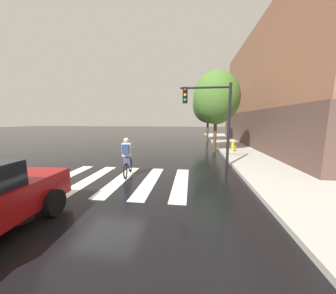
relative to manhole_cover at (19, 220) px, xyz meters
The scene contains 8 objects.
ground_plane 3.30m from the manhole_cover, 75.62° to the left, with size 120.00×120.00×0.00m, color black.
crosswalk_stripes 3.45m from the manhole_cover, 67.97° to the left, with size 5.55×3.79×0.01m.
manhole_cover is the anchor object (origin of this frame).
cyclist 4.13m from the manhole_cover, 69.62° to the left, with size 0.39×1.70×1.69m.
traffic_light_near 8.16m from the manhole_cover, 47.57° to the left, with size 2.47×0.28×4.20m.
fire_hydrant 12.35m from the manhole_cover, 54.35° to the left, with size 0.33×0.22×0.78m.
street_tree_near 12.68m from the manhole_cover, 60.40° to the left, with size 3.38×3.38×6.01m.
street_tree_mid 18.48m from the manhole_cover, 70.82° to the left, with size 3.36×3.36×5.97m.
Camera 1 is at (3.36, -6.87, 2.45)m, focal length 19.48 mm.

